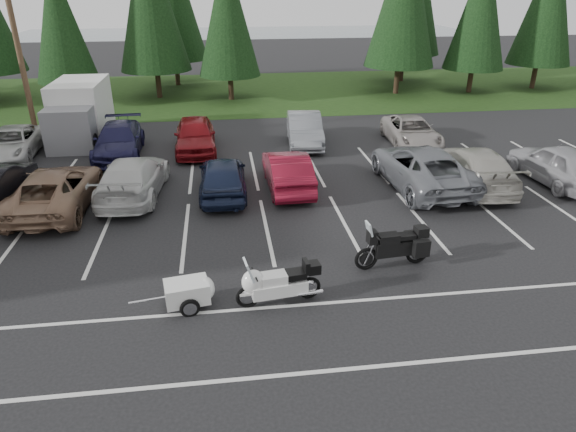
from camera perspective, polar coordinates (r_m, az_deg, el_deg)
The scene contains 25 objects.
ground at distance 16.35m, azimuth -3.80°, elevation -3.16°, with size 120.00×120.00×0.00m, color black.
grass_strip at distance 39.17m, azimuth -6.42°, elevation 13.49°, with size 80.00×16.00×0.01m, color #173210.
lake_water at distance 69.99m, azimuth -3.80°, elevation 18.59°, with size 70.00×50.00×0.02m, color slate.
utility_pole at distance 28.11m, azimuth -27.78°, elevation 16.15°, with size 1.60×0.26×9.00m.
box_truck at distance 28.53m, azimuth -22.35°, elevation 10.49°, with size 2.40×5.60×2.90m, color silver, non-canonical shape.
stall_markings at distance 18.13m, azimuth -4.26°, elevation -0.19°, with size 32.00×16.00×0.01m, color silver.
conifer_3 at distance 37.16m, azimuth -24.09°, elevation 19.22°, with size 3.87×3.87×9.02m.
conifer_5 at distance 36.07m, azimuth -6.75°, elevation 21.52°, with size 4.14×4.14×9.63m.
conifer_7 at distance 40.62m, azimuth 20.63°, elevation 20.85°, with size 4.27×4.27×9.94m.
conifer_8 at distance 44.04m, azimuth 26.99°, elevation 20.50°, with size 4.53×4.53×10.56m.
car_near_2 at distance 20.34m, azimuth -24.48°, elevation 2.70°, with size 2.50×5.43×1.51m, color #88674F.
car_near_3 at distance 20.53m, azimuth -16.85°, elevation 4.14°, with size 2.14×5.27×1.53m, color silver.
car_near_4 at distance 19.94m, azimuth -7.27°, elevation 4.40°, with size 1.78×4.43×1.51m, color #161E37.
car_near_5 at distance 20.41m, azimuth -0.07°, elevation 5.06°, with size 1.58×4.52×1.49m, color maroon.
car_near_6 at distance 21.26m, azimuth 14.64°, elevation 5.29°, with size 2.72×5.91×1.64m, color slate.
car_near_7 at distance 22.01m, azimuth 19.92°, elevation 5.16°, with size 2.20×5.41×1.57m, color #AFABA0.
car_near_8 at distance 23.62m, azimuth 27.86°, elevation 5.12°, with size 1.94×4.83×1.64m, color #A5A4A9.
car_far_0 at distance 27.45m, azimuth -28.36°, elevation 7.15°, with size 2.24×4.85×1.35m, color beige.
car_far_1 at distance 25.64m, azimuth -18.30°, elevation 7.97°, with size 2.07×5.08×1.48m, color #19183C.
car_far_2 at distance 25.42m, azimuth -10.29°, elevation 8.85°, with size 1.91×4.74×1.62m, color maroon.
car_far_3 at distance 26.14m, azimuth 1.86°, elevation 9.60°, with size 1.63×4.68×1.54m, color slate.
car_far_4 at distance 26.79m, azimuth 13.57°, elevation 9.09°, with size 2.25×4.89×1.36m, color #9F9892.
touring_motorcycle at distance 13.18m, azimuth -1.02°, elevation -7.11°, with size 2.50×0.77×1.38m, color white, non-canonical shape.
cargo_trailer at distance 13.46m, azimuth -11.14°, elevation -8.53°, with size 1.59×0.89×0.73m, color silver, non-canonical shape.
adventure_motorcycle at distance 15.05m, azimuth 11.60°, elevation -2.95°, with size 2.53×0.88×1.54m, color black, non-canonical shape.
Camera 1 is at (-0.83, -14.40, 7.68)m, focal length 32.00 mm.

